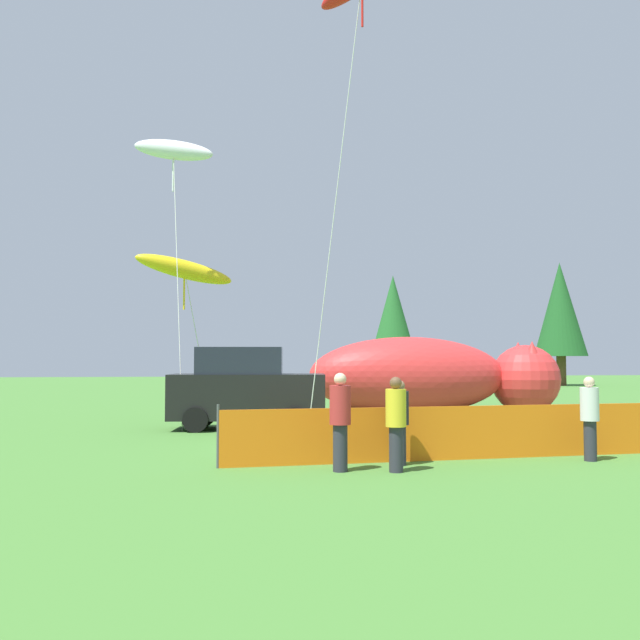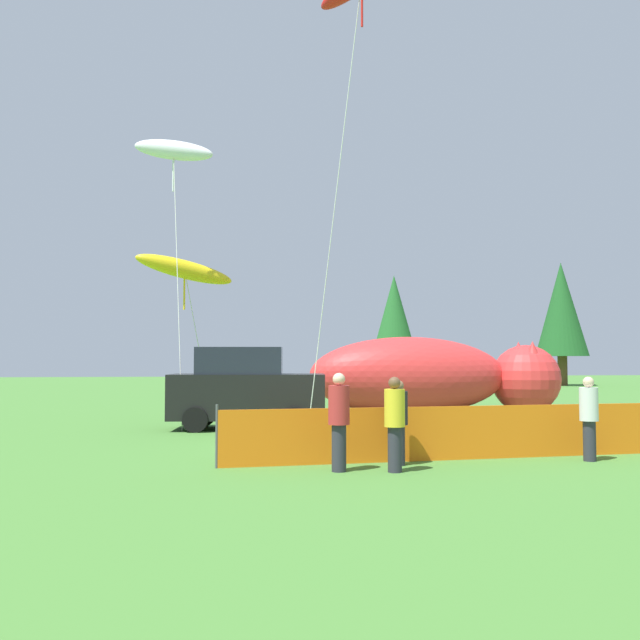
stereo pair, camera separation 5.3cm
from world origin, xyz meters
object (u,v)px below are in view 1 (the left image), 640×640
Objects in this scene: spectator_in_black_shirt at (400,419)px; spectator_in_green_shirt at (396,420)px; spectator_in_grey_shirt at (340,418)px; spectator_in_yellow_shirt at (590,415)px; inflatable_cat at (431,379)px; kite_white_ghost at (173,151)px; parked_car at (246,389)px; kite_yellow_hero at (184,270)px; folding_chair at (422,424)px.

spectator_in_green_shirt is (-0.25, -0.76, 0.05)m from spectator_in_black_shirt.
spectator_in_grey_shirt is 1.06× the size of spectator_in_yellow_shirt.
spectator_in_black_shirt is 0.81m from spectator_in_green_shirt.
inflatable_cat is 12.04m from spectator_in_black_shirt.
kite_white_ghost is (-8.65, 9.28, 7.55)m from spectator_in_yellow_shirt.
kite_white_ghost reaches higher than parked_car.
spectator_in_yellow_shirt is 14.76m from kite_white_ghost.
kite_yellow_hero is at bearing -171.93° from inflatable_cat.
kite_yellow_hero is at bearing 107.25° from spectator_in_grey_shirt.
parked_car is at bearing -46.11° from kite_white_ghost.
spectator_in_black_shirt reaches higher than folding_chair.
kite_white_ghost reaches higher than folding_chair.
kite_white_ghost is at bearing -138.24° from folding_chair.
kite_yellow_hero reaches higher than inflatable_cat.
kite_white_ghost is (-3.68, 9.92, 7.49)m from spectator_in_grey_shirt.
spectator_in_black_shirt is (-1.22, -2.85, 0.37)m from folding_chair.
kite_white_ghost is at bearing 114.62° from spectator_in_green_shirt.
inflatable_cat is 5.56× the size of spectator_in_yellow_shirt.
spectator_in_grey_shirt is 5.01m from spectator_in_yellow_shirt.
inflatable_cat is at bearing 39.14° from parked_car.
inflatable_cat is 1.64× the size of kite_yellow_hero.
spectator_in_grey_shirt is (-2.42, -3.43, 0.46)m from folding_chair.
spectator_in_green_shirt reaches higher than spectator_in_black_shirt.
spectator_in_yellow_shirt is at bearing -90.34° from inflatable_cat.
inflatable_cat is 1.00× the size of kite_white_ghost.
folding_chair is 0.09× the size of inflatable_cat.
inflatable_cat is 9.28m from kite_yellow_hero.
spectator_in_yellow_shirt is (2.55, -2.79, 0.40)m from folding_chair.
spectator_in_yellow_shirt is 0.98× the size of spectator_in_green_shirt.
spectator_in_green_shirt is at bearing -108.33° from spectator_in_black_shirt.
spectator_in_black_shirt is at bearing -62.40° from kite_white_ghost.
spectator_in_yellow_shirt is at bearing -50.69° from kite_yellow_hero.
kite_white_ghost reaches higher than spectator_in_black_shirt.
inflatable_cat reaches higher than spectator_in_black_shirt.
spectator_in_grey_shirt is at bearing -172.59° from spectator_in_yellow_shirt.
spectator_in_green_shirt is 0.18× the size of kite_white_ghost.
spectator_in_green_shirt is (0.95, -0.18, -0.04)m from spectator_in_grey_shirt.
spectator_in_grey_shirt is 0.97m from spectator_in_green_shirt.
parked_car is 8.00m from kite_white_ghost.
folding_chair is 11.94m from kite_white_ghost.
spectator_in_black_shirt is 12.98m from kite_white_ghost.
parked_car is 7.51m from spectator_in_black_shirt.
folding_chair is 3.93m from spectator_in_green_shirt.
parked_car is 7.89m from inflatable_cat.
inflatable_cat is 13.01m from spectator_in_grey_shirt.
folding_chair is 0.48× the size of spectator_in_grey_shirt.
kite_white_ghost is at bearing 110.34° from spectator_in_grey_shirt.
spectator_in_yellow_shirt is at bearing 40.98° from folding_chair.
parked_car reaches higher than spectator_in_grey_shirt.
kite_white_ghost reaches higher than spectator_in_grey_shirt.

